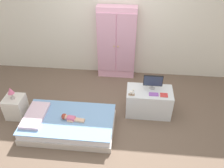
# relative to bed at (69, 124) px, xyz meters

# --- Properties ---
(ground_plane) EXTENTS (10.00, 10.00, 0.02)m
(ground_plane) POSITION_rel_bed_xyz_m (0.60, 0.31, -0.13)
(ground_plane) COLOR brown
(back_wall) EXTENTS (6.40, 0.05, 2.70)m
(back_wall) POSITION_rel_bed_xyz_m (0.60, 1.89, 1.23)
(back_wall) COLOR silver
(back_wall) RESTS_ON ground_plane
(bed) EXTENTS (1.50, 0.87, 0.25)m
(bed) POSITION_rel_bed_xyz_m (0.00, 0.00, 0.00)
(bed) COLOR beige
(bed) RESTS_ON ground_plane
(pillow) EXTENTS (0.32, 0.62, 0.05)m
(pillow) POSITION_rel_bed_xyz_m (-0.55, 0.00, 0.15)
(pillow) COLOR silver
(pillow) RESTS_ON bed
(doll) EXTENTS (0.39, 0.14, 0.10)m
(doll) POSITION_rel_bed_xyz_m (0.02, -0.02, 0.16)
(doll) COLOR #D6668E
(doll) RESTS_ON bed
(nightstand) EXTENTS (0.33, 0.33, 0.40)m
(nightstand) POSITION_rel_bed_xyz_m (-1.01, 0.24, 0.08)
(nightstand) COLOR silver
(nightstand) RESTS_ON ground_plane
(table_lamp) EXTENTS (0.11, 0.11, 0.22)m
(table_lamp) POSITION_rel_bed_xyz_m (-1.01, 0.24, 0.43)
(table_lamp) COLOR #B7B2AD
(table_lamp) RESTS_ON nightstand
(wardrobe) EXTENTS (0.79, 0.26, 1.56)m
(wardrobe) POSITION_rel_bed_xyz_m (0.65, 1.73, 0.66)
(wardrobe) COLOR #EFADCC
(wardrobe) RESTS_ON ground_plane
(tv_stand) EXTENTS (0.80, 0.45, 0.49)m
(tv_stand) POSITION_rel_bed_xyz_m (1.33, 0.57, 0.12)
(tv_stand) COLOR silver
(tv_stand) RESTS_ON ground_plane
(tv_monitor) EXTENTS (0.33, 0.10, 0.27)m
(tv_monitor) POSITION_rel_bed_xyz_m (1.37, 0.64, 0.52)
(tv_monitor) COLOR #99999E
(tv_monitor) RESTS_ON tv_stand
(rocking_horse_toy) EXTENTS (0.10, 0.04, 0.13)m
(rocking_horse_toy) POSITION_rel_bed_xyz_m (1.02, 0.43, 0.42)
(rocking_horse_toy) COLOR #8E6642
(rocking_horse_toy) RESTS_ON tv_stand
(book_purple) EXTENTS (0.16, 0.08, 0.02)m
(book_purple) POSITION_rel_bed_xyz_m (1.39, 0.47, 0.37)
(book_purple) COLOR #8E51B2
(book_purple) RESTS_ON tv_stand
(book_red) EXTENTS (0.13, 0.11, 0.01)m
(book_red) POSITION_rel_bed_xyz_m (1.56, 0.47, 0.37)
(book_red) COLOR #CC3838
(book_red) RESTS_ON tv_stand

